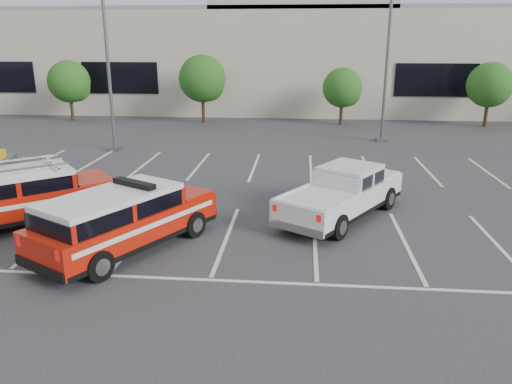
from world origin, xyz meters
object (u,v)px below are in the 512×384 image
tree_mid_left (204,80)px  light_pole_mid (388,52)px  tree_mid_right (344,89)px  tree_right (491,86)px  fire_chief_suv (124,224)px  ladder_suv (29,199)px  tree_left (71,83)px  light_pole_left (107,53)px  white_pickup (342,198)px  convention_building (281,53)px

tree_mid_left → light_pole_mid: 13.53m
tree_mid_right → light_pole_mid: size_ratio=0.39×
tree_mid_right → tree_right: size_ratio=0.90×
fire_chief_suv → ladder_suv: 4.35m
tree_left → tree_mid_left: (10.00, 0.00, 0.27)m
tree_mid_left → light_pole_left: 10.73m
white_pickup → tree_left: bearing=165.7°
convention_building → tree_mid_right: convention_building is taller
tree_left → fire_chief_suv: 26.29m
tree_mid_left → light_pole_left: bearing=-107.1°
tree_mid_right → white_pickup: bearing=-94.1°
light_pole_mid → ladder_suv: bearing=-131.8°
tree_right → light_pole_left: size_ratio=0.43×
light_pole_mid → white_pickup: 14.85m
tree_left → fire_chief_suv: (12.14, -23.23, -1.97)m
tree_mid_left → tree_mid_right: tree_mid_left is taller
light_pole_left → fire_chief_suv: light_pole_left is taller
tree_left → white_pickup: tree_left is taller
convention_building → light_pole_mid: (6.82, -15.86, 0.47)m
light_pole_left → white_pickup: bearing=-39.9°
tree_left → light_pole_left: 12.43m
fire_chief_suv → ladder_suv: ladder_suv is taller
tree_left → white_pickup: 27.23m
tree_mid_left → tree_right: tree_mid_left is taller
tree_left → light_pole_left: (6.91, -10.05, 2.41)m
convention_building → tree_right: (14.91, -9.82, -1.95)m
tree_mid_right → ladder_suv: tree_mid_right is taller
light_pole_mid → ladder_suv: light_pole_mid is taller
tree_mid_right → tree_right: (10.00, 0.00, 0.27)m
light_pole_left → ladder_suv: bearing=-83.3°
white_pickup → ladder_suv: ladder_suv is taller
tree_mid_right → light_pole_left: light_pole_left is taller
tree_left → tree_right: size_ratio=1.00×
convention_building → white_pickup: size_ratio=10.36×
tree_right → tree_mid_right: bearing=-180.0°
tree_left → ladder_suv: size_ratio=0.83×
tree_left → ladder_suv: tree_left is taller
ladder_suv → convention_building: bearing=127.2°
light_pole_left → fire_chief_suv: 14.85m
light_pole_left → light_pole_mid: 15.52m
light_pole_mid → white_pickup: bearing=-103.6°
convention_building → tree_right: bearing=-33.4°
fire_chief_suv → tree_mid_right: bearing=100.8°
tree_mid_right → tree_left: bearing=180.0°
convention_building → fire_chief_suv: bearing=-95.1°
light_pole_mid → fire_chief_suv: 20.25m
tree_left → light_pole_mid: bearing=-15.4°
convention_building → light_pole_mid: size_ratio=5.86×
convention_building → tree_left: bearing=-146.9°
tree_left → light_pole_mid: light_pole_mid is taller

